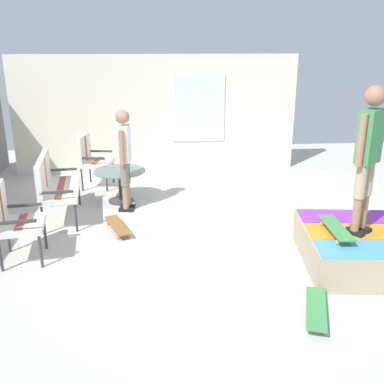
{
  "coord_description": "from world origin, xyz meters",
  "views": [
    {
      "loc": [
        -5.58,
        0.65,
        2.66
      ],
      "look_at": [
        0.12,
        0.1,
        0.7
      ],
      "focal_mm": 40.78,
      "sensor_mm": 36.0,
      "label": 1
    }
  ],
  "objects": [
    {
      "name": "skate_ramp",
      "position": [
        -0.84,
        -1.91,
        0.22
      ],
      "size": [
        1.72,
        2.04,
        0.44
      ],
      "color": "tan",
      "rests_on": "ground_plane"
    },
    {
      "name": "patio_chair_by_wall",
      "position": [
        -0.33,
        2.42,
        0.61
      ],
      "size": [
        0.68,
        0.62,
        1.02
      ],
      "color": "#38383D",
      "rests_on": "ground_plane"
    },
    {
      "name": "person_watching",
      "position": [
        1.37,
        1.08,
        0.97
      ],
      "size": [
        0.48,
        0.27,
        1.67
      ],
      "color": "black",
      "rests_on": "ground_plane"
    },
    {
      "name": "patio_table",
      "position": [
        1.78,
        1.2,
        0.4
      ],
      "size": [
        0.9,
        0.9,
        0.57
      ],
      "color": "#38383D",
      "rests_on": "ground_plane"
    },
    {
      "name": "ground_plane",
      "position": [
        0.0,
        0.0,
        -0.05
      ],
      "size": [
        12.0,
        12.0,
        0.1
      ],
      "primitive_type": "cube",
      "color": "beige"
    },
    {
      "name": "house_facade",
      "position": [
        3.8,
        0.49,
        1.23
      ],
      "size": [
        0.23,
        6.0,
        2.45
      ],
      "color": "silver",
      "rests_on": "ground_plane"
    },
    {
      "name": "skateboard_spare",
      "position": [
        -1.89,
        -0.98,
        0.08
      ],
      "size": [
        0.82,
        0.46,
        0.1
      ],
      "color": "#3F8C4C",
      "rests_on": "ground_plane"
    },
    {
      "name": "patio_bench",
      "position": [
        1.07,
        2.19,
        0.62
      ],
      "size": [
        1.3,
        0.68,
        1.02
      ],
      "color": "#38383D",
      "rests_on": "ground_plane"
    },
    {
      "name": "patio_chair_near_house",
      "position": [
        2.7,
        1.79,
        0.61
      ],
      "size": [
        0.7,
        0.64,
        1.02
      ],
      "color": "#38383D",
      "rests_on": "ground_plane"
    },
    {
      "name": "person_skater",
      "position": [
        -0.86,
        -1.87,
        1.49
      ],
      "size": [
        0.36,
        0.4,
        1.78
      ],
      "color": "black",
      "rests_on": "skate_ramp"
    },
    {
      "name": "skateboard_by_bench",
      "position": [
        0.48,
        1.18,
        0.08
      ],
      "size": [
        0.82,
        0.45,
        0.1
      ],
      "color": "brown",
      "rests_on": "ground_plane"
    },
    {
      "name": "skateboard_on_ramp",
      "position": [
        -0.9,
        -1.57,
        0.53
      ],
      "size": [
        0.81,
        0.25,
        0.1
      ],
      "color": "#3F8C4C",
      "rests_on": "skate_ramp"
    }
  ]
}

